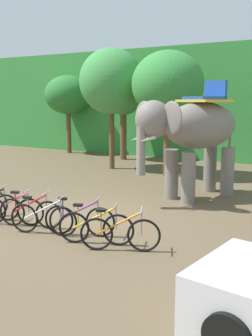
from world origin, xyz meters
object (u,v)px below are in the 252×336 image
tree_center_right (168,85)px  bike_pink (11,210)px  elephant (194,130)px  bike_red (30,212)px  tree_center (111,82)px  tree_right (123,90)px  bike_orange (120,233)px  tree_center_left (68,95)px  bike_yellow (96,227)px  bike_white (43,219)px  bike_purple (79,220)px

tree_center_right → bike_pink: tree_center_right is taller
elephant → bike_red: elephant is taller
tree_center → bike_pink: 9.53m
tree_right → bike_pink: (3.32, -11.36, -3.30)m
tree_center → bike_orange: size_ratio=3.48×
tree_center_right → elephant: 4.24m
tree_center_left → elephant: bearing=-34.0°
elephant → bike_yellow: 5.38m
bike_pink → bike_orange: size_ratio=1.01×
bike_red → bike_white: size_ratio=1.00×
bike_white → tree_center: bearing=111.9°
tree_right → elephant: tree_right is taller
tree_center → bike_red: (2.83, -8.43, -3.60)m
bike_pink → bike_white: size_ratio=0.96×
bike_purple → bike_yellow: size_ratio=1.00×
tree_right → bike_yellow: tree_right is taller
tree_center_left → bike_purple: tree_center_left is taller
tree_center → bike_purple: bearing=-62.8°
tree_center_left → tree_center: bearing=-34.0°
bike_white → bike_pink: bearing=172.5°
bike_pink → bike_purple: bearing=5.6°
tree_center → tree_right: bearing=110.0°
tree_center_right → bike_orange: bearing=-72.3°
tree_center_left → bike_orange: 16.66m
tree_center_right → bike_red: bearing=-90.8°
tree_center → bike_pink: size_ratio=3.43×
elephant → bike_white: 5.72m
tree_right → elephant: bearing=-45.4°
tree_right → bike_yellow: bearing=-62.5°
elephant → bike_yellow: size_ratio=2.57×
bike_white → bike_orange: bearing=-0.3°
bike_white → tree_center_left: bearing=125.6°
tree_right → bike_purple: bearing=-64.6°
tree_center → bike_yellow: (4.93, -8.60, -3.60)m
tree_right → bike_red: 12.36m
tree_right → elephant: size_ratio=1.22×
bike_purple → bike_yellow: bearing=-23.0°
elephant → bike_purple: (-1.00, -4.77, -1.82)m
tree_center → bike_purple: 10.03m
bike_red → bike_purple: (1.45, 0.10, 0.00)m
tree_center → tree_center_left: bearing=146.0°
tree_center → bike_red: size_ratio=3.30×
tree_center_right → bike_white: 8.97m
bike_red → bike_orange: 2.78m
elephant → bike_pink: 6.07m
tree_right → bike_white: tree_right is taller
tree_center_left → bike_white: size_ratio=2.78×
tree_center_left → bike_pink: size_ratio=2.90×
tree_center_right → bike_purple: size_ratio=3.17×
elephant → bike_red: (-2.45, -4.87, -1.82)m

